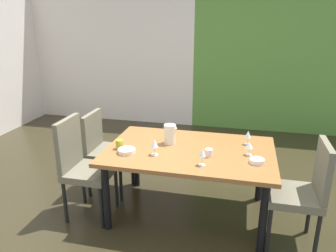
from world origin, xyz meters
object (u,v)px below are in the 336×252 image
Objects in this scene: cup_right at (209,153)px; pitcher_east at (170,134)px; wine_glass_west at (155,144)px; wine_glass_center at (202,153)px; chair_right_near at (304,189)px; serving_bowl_left at (127,151)px; chair_left_near at (81,163)px; cup_near_window at (120,144)px; chair_left_far at (104,147)px; wine_glass_near_shelf at (250,145)px; serving_bowl_south at (257,161)px; wine_glass_front at (248,135)px; dining_table at (190,157)px.

pitcher_east reaches higher than cup_right.
wine_glass_center is (0.46, -0.12, 0.00)m from wine_glass_west.
chair_right_near is 0.91m from wine_glass_center.
wine_glass_center is at bearing -8.03° from serving_bowl_left.
chair_left_near reaches higher than cup_near_window.
chair_left_far is 1.63m from wine_glass_near_shelf.
cup_near_window reaches higher than serving_bowl_left.
cup_right is at bearing 80.40° from wine_glass_center.
chair_left_near is at bearing -174.07° from cup_right.
wine_glass_near_shelf is (-0.47, 0.25, 0.26)m from chair_right_near.
chair_left_far is at bearing 170.61° from wine_glass_near_shelf.
cup_right is at bearing 173.43° from serving_bowl_south.
wine_glass_front is 0.73× the size of pitcher_east.
wine_glass_center is (1.20, -0.07, 0.26)m from chair_left_near.
serving_bowl_south is 0.63× the size of pitcher_east.
wine_glass_west is 0.51m from cup_right.
pitcher_east reaches higher than dining_table.
chair_left_far is 0.69m from serving_bowl_left.
chair_left_far is at bearing 147.63° from wine_glass_west.
cup_right is (0.03, 0.20, -0.08)m from wine_glass_center.
wine_glass_front is (-0.49, 0.52, 0.26)m from chair_right_near.
serving_bowl_south is at bearing 75.42° from chair_left_far.
wine_glass_near_shelf is at bearing 98.80° from chair_left_near.
chair_right_near is at bearing 90.00° from chair_left_near.
cup_near_window is at bearing -173.66° from wine_glass_near_shelf.
wine_glass_west reaches higher than cup_right.
chair_left_near is at bearing -166.19° from dining_table.
wine_glass_near_shelf is at bearing -8.13° from pitcher_east.
wine_glass_front is at bearing 57.28° from wine_glass_center.
serving_bowl_left is 0.13m from cup_near_window.
wine_glass_west is at bearing 3.71° from serving_bowl_left.
chair_left_near reaches higher than dining_table.
wine_glass_near_shelf is (1.60, 0.25, 0.24)m from chair_left_near.
dining_table is at bearing 147.41° from cup_right.
cup_near_window is at bearing -178.84° from cup_right.
serving_bowl_south is (1.67, 0.08, 0.17)m from chair_left_near.
wine_glass_center is 0.50m from serving_bowl_south.
wine_glass_near_shelf is 1.47× the size of cup_near_window.
wine_glass_center reaches higher than serving_bowl_south.
dining_table is 1.06m from chair_left_far.
serving_bowl_south reaches higher than dining_table.
pitcher_east is at bearing 79.38° from chair_left_far.
chair_right_near is 1.61m from serving_bowl_left.
pitcher_east is at bearing 131.80° from wine_glass_center.
wine_glass_west reaches higher than dining_table.
wine_glass_center reaches higher than serving_bowl_left.
chair_left_far is 4.61× the size of pitcher_east.
pitcher_east is (-0.22, 0.10, 0.18)m from dining_table.
chair_right_near is 7.68× the size of serving_bowl_south.
wine_glass_front is at bearing 11.56° from pitcher_east.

